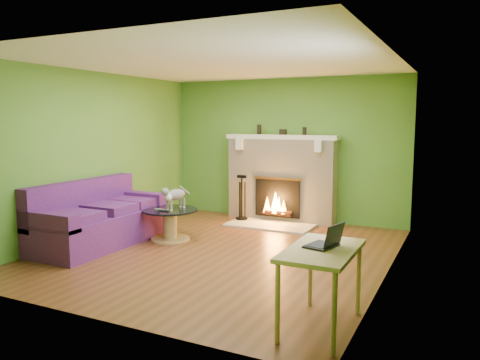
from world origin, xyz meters
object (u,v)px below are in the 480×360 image
object	(u,v)px
desk	(322,258)
cat	(176,197)
coffee_table	(170,222)
sofa	(97,220)

from	to	relation	value
desk	cat	bearing A→B (deg)	144.88
desk	cat	distance (m)	3.54
coffee_table	cat	bearing A→B (deg)	32.01
sofa	desk	xyz separation A→B (m)	(3.81, -1.31, 0.27)
sofa	desk	size ratio (longest dim) A/B	2.14
coffee_table	desk	bearing A→B (deg)	-33.73
sofa	cat	xyz separation A→B (m)	(0.91, 0.73, 0.30)
sofa	desk	bearing A→B (deg)	-18.94
desk	coffee_table	bearing A→B (deg)	146.27
coffee_table	cat	xyz separation A→B (m)	(0.08, 0.05, 0.39)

